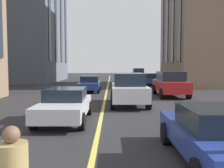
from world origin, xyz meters
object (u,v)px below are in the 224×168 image
at_px(car_white_trailing, 129,89).
at_px(car_blue_near, 90,84).
at_px(car_blue_mid, 149,79).
at_px(car_white_parked_a, 65,104).
at_px(car_red_oncoming, 170,84).
at_px(car_grey_far, 138,74).
at_px(car_blue_parked_b, 216,134).

bearing_deg(car_white_trailing, car_blue_near, 21.08).
relative_size(car_blue_mid, car_white_parked_a, 0.89).
bearing_deg(car_blue_near, car_red_oncoming, -117.88).
xyz_separation_m(car_red_oncoming, car_grey_far, (24.10, 0.00, 0.00)).
bearing_deg(car_grey_far, car_red_oncoming, 180.00).
distance_m(car_blue_mid, car_white_trailing, 16.22).
bearing_deg(car_red_oncoming, car_blue_near, 62.12).
distance_m(car_red_oncoming, car_blue_near, 7.25).
relative_size(car_blue_mid, car_white_trailing, 0.83).
relative_size(car_blue_mid, car_red_oncoming, 0.83).
bearing_deg(car_grey_far, car_blue_near, 162.83).
xyz_separation_m(car_blue_parked_b, car_white_parked_a, (4.65, 4.41, 0.00)).
bearing_deg(car_white_trailing, car_white_parked_a, 146.09).
height_order(car_red_oncoming, car_grey_far, same).
bearing_deg(car_white_trailing, car_grey_far, -6.86).
distance_m(car_white_trailing, car_grey_far, 28.65).
bearing_deg(car_blue_near, car_white_parked_a, -179.83).
relative_size(car_blue_mid, car_blue_parked_b, 0.89).
xyz_separation_m(car_red_oncoming, car_white_trailing, (-4.34, 3.42, 0.00)).
height_order(car_blue_parked_b, car_white_parked_a, same).
bearing_deg(car_white_parked_a, car_blue_mid, -17.47).
bearing_deg(car_grey_far, car_white_parked_a, 169.02).
bearing_deg(car_blue_parked_b, car_white_trailing, 9.21).
distance_m(car_white_trailing, car_white_parked_a, 5.28).
bearing_deg(car_white_trailing, car_red_oncoming, -38.25).
bearing_deg(car_blue_parked_b, car_white_parked_a, 43.43).
bearing_deg(car_red_oncoming, car_blue_parked_b, 171.67).
xyz_separation_m(car_blue_mid, car_white_trailing, (-15.85, 3.42, 0.27)).
height_order(car_blue_mid, car_white_parked_a, car_blue_mid).
bearing_deg(car_white_parked_a, car_red_oncoming, -36.13).
bearing_deg(car_grey_far, car_blue_parked_b, 177.01).
distance_m(car_blue_mid, car_red_oncoming, 11.51).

